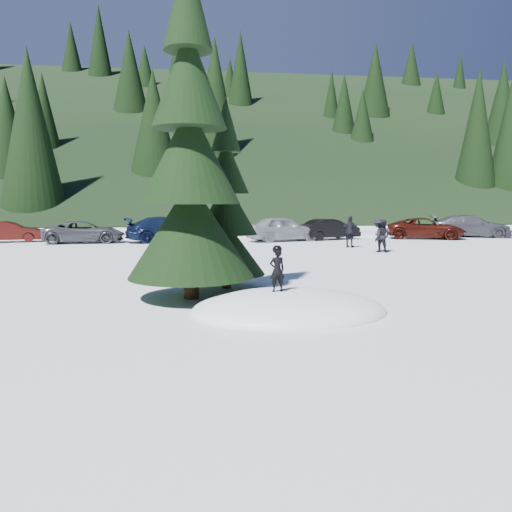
{
  "coord_description": "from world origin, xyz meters",
  "views": [
    {
      "loc": [
        -2.14,
        -10.94,
        2.52
      ],
      "look_at": [
        -0.56,
        1.57,
        1.1
      ],
      "focal_mm": 35.0,
      "sensor_mm": 36.0,
      "label": 1
    }
  ],
  "objects": [
    {
      "name": "spruce_short",
      "position": [
        -1.2,
        3.2,
        2.1
      ],
      "size": [
        2.2,
        2.2,
        5.37
      ],
      "color": "black",
      "rests_on": "ground"
    },
    {
      "name": "child_skier",
      "position": [
        -0.29,
        -0.07,
        0.96
      ],
      "size": [
        0.39,
        0.29,
        0.97
      ],
      "primitive_type": "imported",
      "rotation": [
        0.0,
        0.0,
        3.32
      ],
      "color": "black",
      "rests_on": "snow_mound"
    },
    {
      "name": "spruce_tall",
      "position": [
        -2.2,
        1.8,
        3.32
      ],
      "size": [
        3.2,
        3.2,
        8.6
      ],
      "color": "black",
      "rests_on": "ground"
    },
    {
      "name": "snow_mound",
      "position": [
        0.0,
        0.0,
        0.0
      ],
      "size": [
        4.48,
        3.52,
        0.96
      ],
      "primitive_type": "ellipsoid",
      "color": "white",
      "rests_on": "ground"
    },
    {
      "name": "adult_2",
      "position": [
        6.78,
        12.28,
        0.81
      ],
      "size": [
        1.04,
        1.21,
        1.63
      ],
      "primitive_type": "imported",
      "rotation": [
        0.0,
        0.0,
        4.21
      ],
      "color": "black",
      "rests_on": "ground"
    },
    {
      "name": "forest_hillside",
      "position": [
        0.0,
        54.0,
        12.5
      ],
      "size": [
        200.0,
        60.0,
        25.0
      ],
      "primitive_type": null,
      "color": "black",
      "rests_on": "ground"
    },
    {
      "name": "car_6",
      "position": [
        12.9,
        19.81,
        0.68
      ],
      "size": [
        5.34,
        3.79,
        1.35
      ],
      "primitive_type": "imported",
      "rotation": [
        0.0,
        0.0,
        1.22
      ],
      "color": "#390F0A",
      "rests_on": "ground"
    },
    {
      "name": "ground",
      "position": [
        0.0,
        0.0,
        0.0
      ],
      "size": [
        200.0,
        200.0,
        0.0
      ],
      "primitive_type": "plane",
      "color": "white",
      "rests_on": "ground"
    },
    {
      "name": "car_7",
      "position": [
        16.68,
        20.98,
        0.75
      ],
      "size": [
        5.58,
        3.83,
        1.5
      ],
      "primitive_type": "imported",
      "rotation": [
        0.0,
        0.0,
        1.2
      ],
      "color": "#44454A",
      "rests_on": "ground"
    },
    {
      "name": "car_3",
      "position": [
        -3.54,
        19.43,
        0.76
      ],
      "size": [
        5.55,
        3.17,
        1.52
      ],
      "primitive_type": "imported",
      "rotation": [
        0.0,
        0.0,
        1.78
      ],
      "color": "#0E1833",
      "rests_on": "ground"
    },
    {
      "name": "car_5",
      "position": [
        6.5,
        19.94,
        0.66
      ],
      "size": [
        4.24,
        2.74,
        1.32
      ],
      "primitive_type": "imported",
      "rotation": [
        0.0,
        0.0,
        1.94
      ],
      "color": "black",
      "rests_on": "ground"
    },
    {
      "name": "car_4",
      "position": [
        3.31,
        19.14,
        0.77
      ],
      "size": [
        4.82,
        2.91,
        1.53
      ],
      "primitive_type": "imported",
      "rotation": [
        0.0,
        0.0,
        1.83
      ],
      "color": "gray",
      "rests_on": "ground"
    },
    {
      "name": "adult_1",
      "position": [
        6.13,
        14.62,
        0.84
      ],
      "size": [
        1.05,
        0.87,
        1.68
      ],
      "primitive_type": "imported",
      "rotation": [
        0.0,
        0.0,
        2.59
      ],
      "color": "black",
      "rests_on": "ground"
    },
    {
      "name": "car_2",
      "position": [
        -8.5,
        19.36,
        0.64
      ],
      "size": [
        4.82,
        2.57,
        1.29
      ],
      "primitive_type": "imported",
      "rotation": [
        0.0,
        0.0,
        1.67
      ],
      "color": "#46484D",
      "rests_on": "ground"
    },
    {
      "name": "adult_0",
      "position": [
        6.93,
        12.15,
        0.79
      ],
      "size": [
        0.96,
        0.97,
        1.57
      ],
      "primitive_type": "imported",
      "rotation": [
        0.0,
        0.0,
        2.32
      ],
      "color": "black",
      "rests_on": "ground"
    },
    {
      "name": "car_1",
      "position": [
        -13.04,
        20.41,
        0.63
      ],
      "size": [
        4.0,
        2.15,
        1.25
      ],
      "primitive_type": "imported",
      "rotation": [
        0.0,
        0.0,
        1.8
      ],
      "color": "#3C0E0A",
      "rests_on": "ground"
    }
  ]
}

